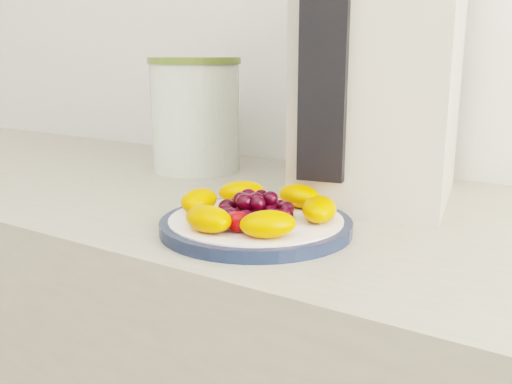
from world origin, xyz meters
The scene contains 7 objects.
plate_rim centered at (0.06, 1.05, 0.91)m, with size 0.24×0.24×0.01m, color #141F3A.
plate_face centered at (0.06, 1.05, 0.91)m, with size 0.22×0.22×0.02m, color white.
canister centered at (-0.25, 1.32, 1.00)m, with size 0.16×0.16×0.20m, color #3D6723.
canister_lid centered at (-0.25, 1.32, 1.10)m, with size 0.17×0.17×0.01m, color #586C2B.
appliance_body centered at (0.12, 1.31, 1.08)m, with size 0.20×0.29×0.36m, color #B8B1A0.
appliance_panel centered at (0.10, 1.15, 1.08)m, with size 0.06×0.02×0.27m, color black.
fruit_plate centered at (0.06, 1.05, 0.93)m, with size 0.21×0.20×0.03m.
Camera 1 is at (0.43, 0.49, 1.11)m, focal length 40.00 mm.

